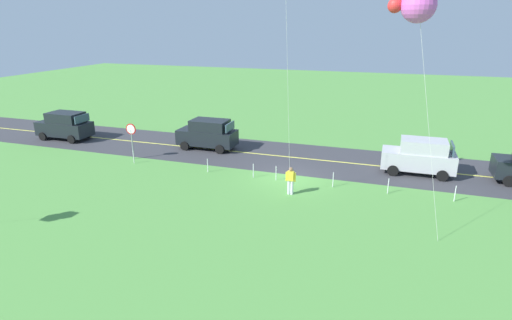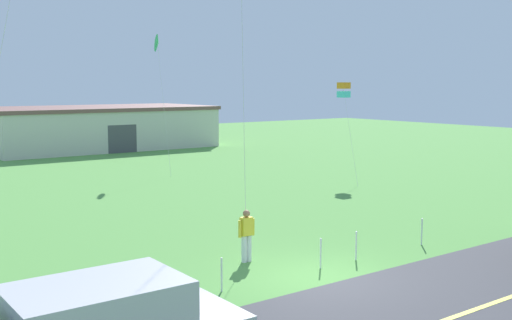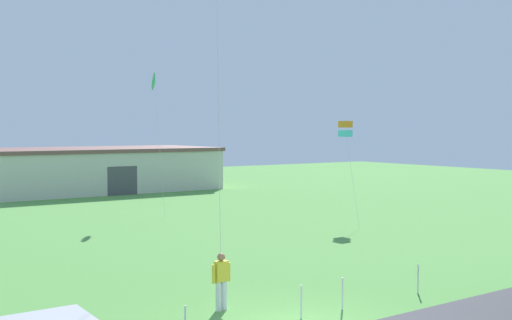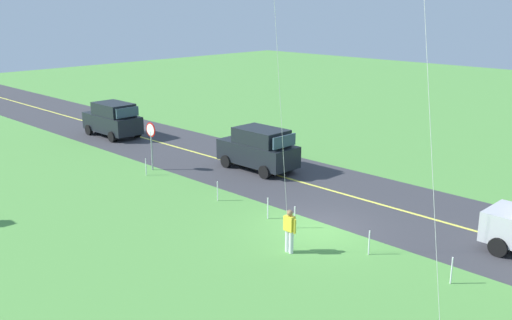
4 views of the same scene
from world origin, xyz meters
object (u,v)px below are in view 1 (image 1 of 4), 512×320
at_px(car_parked_east_far, 65,125).
at_px(person_adult_near, 291,180).
at_px(kite_green_far, 417,5).
at_px(stop_sign, 131,134).
at_px(car_suv_foreground, 208,134).
at_px(car_parked_west_near, 419,156).

bearing_deg(car_parked_east_far, person_adult_near, 165.01).
bearing_deg(person_adult_near, kite_green_far, -101.72).
relative_size(stop_sign, person_adult_near, 1.60).
distance_m(car_parked_east_far, stop_sign, 8.79).
distance_m(person_adult_near, kite_green_far, 10.68).
xyz_separation_m(stop_sign, person_adult_near, (-11.98, 2.64, -0.94)).
bearing_deg(stop_sign, kite_green_far, 164.81).
relative_size(car_suv_foreground, person_adult_near, 2.75).
relative_size(car_parked_east_far, kite_green_far, 0.42).
bearing_deg(car_parked_east_far, car_parked_west_near, -179.12).
height_order(car_suv_foreground, car_parked_east_far, same).
bearing_deg(person_adult_near, car_parked_west_near, -40.38).
height_order(car_suv_foreground, stop_sign, stop_sign).
distance_m(car_parked_east_far, person_adult_near, 21.01).
relative_size(car_suv_foreground, stop_sign, 1.72).
xyz_separation_m(car_suv_foreground, car_parked_west_near, (-14.94, 0.80, 0.00)).
height_order(car_suv_foreground, kite_green_far, kite_green_far).
bearing_deg(car_suv_foreground, person_adult_near, 140.46).
bearing_deg(car_parked_east_far, car_suv_foreground, -174.34).
bearing_deg(kite_green_far, stop_sign, -15.19).
relative_size(car_parked_west_near, car_parked_east_far, 1.00).
xyz_separation_m(car_suv_foreground, stop_sign, (3.93, 4.01, 0.65)).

